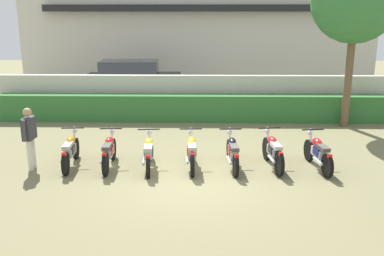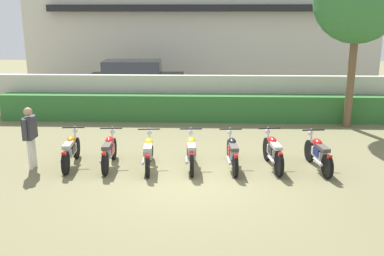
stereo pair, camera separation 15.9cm
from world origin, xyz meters
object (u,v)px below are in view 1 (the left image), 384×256
motorcycle_in_row_3 (191,151)px  motorcycle_in_row_4 (232,152)px  motorcycle_in_row_0 (70,150)px  motorcycle_in_row_1 (109,151)px  tree_near_inspector (356,0)px  motorcycle_in_row_5 (273,151)px  inspector_person (29,134)px  parked_car (133,80)px  motorcycle_in_row_6 (318,152)px  motorcycle_in_row_2 (149,152)px

motorcycle_in_row_3 → motorcycle_in_row_4: (1.08, 0.05, -0.01)m
motorcycle_in_row_0 → motorcycle_in_row_3: bearing=-96.0°
motorcycle_in_row_1 → tree_near_inspector: bearing=-62.1°
motorcycle_in_row_1 → motorcycle_in_row_5: motorcycle_in_row_5 is taller
motorcycle_in_row_5 → tree_near_inspector: bearing=-42.8°
motorcycle_in_row_3 → inspector_person: 4.21m
parked_car → motorcycle_in_row_5: 10.82m
motorcycle_in_row_3 → motorcycle_in_row_6: bearing=-93.2°
tree_near_inspector → motorcycle_in_row_0: bearing=-152.5°
tree_near_inspector → motorcycle_in_row_4: bearing=-134.3°
tree_near_inspector → motorcycle_in_row_6: 6.47m
motorcycle_in_row_3 → motorcycle_in_row_5: motorcycle_in_row_5 is taller
motorcycle_in_row_3 → motorcycle_in_row_5: 2.15m
motorcycle_in_row_0 → motorcycle_in_row_1: bearing=-97.4°
parked_car → motorcycle_in_row_0: parked_car is taller
motorcycle_in_row_5 → inspector_person: bearing=86.3°
motorcycle_in_row_2 → motorcycle_in_row_5: size_ratio=1.02×
parked_car → motorcycle_in_row_0: 9.54m
motorcycle_in_row_1 → motorcycle_in_row_4: size_ratio=0.98×
motorcycle_in_row_2 → motorcycle_in_row_4: (2.20, 0.09, -0.00)m
motorcycle_in_row_1 → motorcycle_in_row_4: (3.26, 0.05, -0.01)m
motorcycle_in_row_1 → motorcycle_in_row_2: bearing=-95.3°
motorcycle_in_row_1 → motorcycle_in_row_5: bearing=-91.9°
inspector_person → motorcycle_in_row_1: bearing=5.1°
motorcycle_in_row_0 → motorcycle_in_row_2: size_ratio=0.98×
motorcycle_in_row_5 → motorcycle_in_row_6: bearing=-99.7°
motorcycle_in_row_0 → motorcycle_in_row_3: 3.21m
motorcycle_in_row_1 → motorcycle_in_row_3: (2.17, -0.00, 0.00)m
motorcycle_in_row_2 → motorcycle_in_row_6: motorcycle_in_row_6 is taller
motorcycle_in_row_0 → motorcycle_in_row_6: (6.53, -0.03, 0.00)m
motorcycle_in_row_1 → inspector_person: bearing=92.1°
tree_near_inspector → motorcycle_in_row_3: 8.21m
parked_car → motorcycle_in_row_1: bearing=-87.8°
motorcycle_in_row_0 → tree_near_inspector: bearing=-67.7°
motorcycle_in_row_0 → motorcycle_in_row_4: bearing=-95.1°
tree_near_inspector → inspector_person: tree_near_inspector is taller
tree_near_inspector → motorcycle_in_row_5: 6.90m
parked_car → motorcycle_in_row_3: parked_car is taller
parked_car → motorcycle_in_row_2: parked_car is taller
motorcycle_in_row_4 → tree_near_inspector: bearing=-47.8°
motorcycle_in_row_0 → motorcycle_in_row_3: (3.21, -0.04, 0.01)m
motorcycle_in_row_1 → motorcycle_in_row_6: bearing=-92.9°
parked_car → motorcycle_in_row_1: 9.62m
motorcycle_in_row_0 → motorcycle_in_row_4: motorcycle_in_row_0 is taller
parked_car → tree_near_inspector: (8.55, -4.98, 3.52)m
parked_car → motorcycle_in_row_1: parked_car is taller
motorcycle_in_row_0 → inspector_person: (-0.96, -0.22, 0.52)m
tree_near_inspector → motorcycle_in_row_1: 9.81m
tree_near_inspector → motorcycle_in_row_4: tree_near_inspector is taller
motorcycle_in_row_6 → tree_near_inspector: bearing=-32.2°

